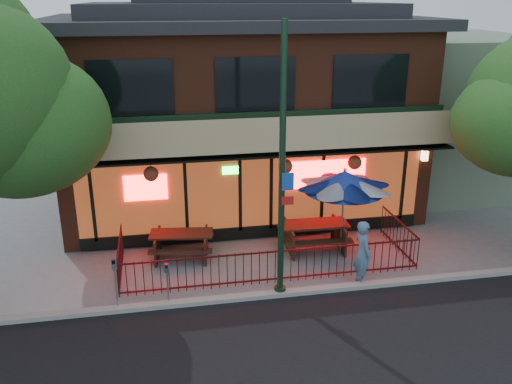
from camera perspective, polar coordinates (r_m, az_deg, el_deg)
The scene contains 12 objects.
ground at distance 15.03m, azimuth 2.18°, elevation -9.87°, with size 80.00×80.00×0.00m, color gray.
curb at distance 14.58m, azimuth 2.62°, elevation -10.62°, with size 80.00×0.25×0.12m, color #999993.
restaurant_building at distance 20.31m, azimuth -2.13°, elevation 10.46°, with size 12.96×9.49×8.05m.
neighbor_building at distance 24.06m, azimuth 19.62°, elevation 8.10°, with size 6.00×7.00×6.00m, color slate.
patio_fence at distance 15.16m, azimuth 1.80°, elevation -6.87°, with size 8.44×2.62×1.00m.
street_light at distance 13.37m, azimuth 2.75°, elevation 1.07°, with size 0.43×0.32×7.00m.
picnic_table_left at distance 16.50m, azimuth -7.83°, elevation -5.14°, with size 2.05×1.67×0.80m.
picnic_table_right at distance 16.92m, azimuth 6.15°, elevation -4.21°, with size 2.10×1.64×0.88m.
patio_umbrella at distance 16.18m, azimuth 9.29°, elevation 1.15°, with size 2.39×2.39×2.73m.
pedestrian at distance 15.02m, azimuth 11.15°, elevation -6.30°, with size 0.67×0.44×1.85m, color teal.
parking_meter_near at distance 14.00m, azimuth -9.33°, elevation -8.83°, with size 0.13×0.12×1.17m.
parking_meter_far at distance 13.97m, azimuth -14.64°, elevation -8.46°, with size 0.15×0.13×1.44m.
Camera 1 is at (-2.95, -12.70, 7.47)m, focal length 38.00 mm.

